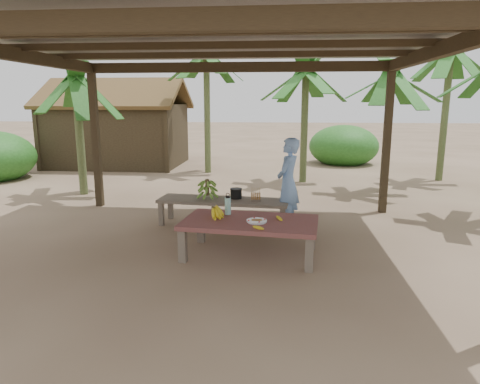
# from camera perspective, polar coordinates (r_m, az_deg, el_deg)

# --- Properties ---
(ground) EXTENTS (80.00, 80.00, 0.00)m
(ground) POSITION_cam_1_polar(r_m,az_deg,el_deg) (6.27, -2.50, -7.33)
(ground) COLOR brown
(ground) RESTS_ON ground
(pavilion) EXTENTS (6.60, 5.60, 2.95)m
(pavilion) POSITION_cam_1_polar(r_m,az_deg,el_deg) (5.96, -2.91, 18.77)
(pavilion) COLOR black
(pavilion) RESTS_ON ground
(work_table) EXTENTS (1.90, 1.19, 0.50)m
(work_table) POSITION_cam_1_polar(r_m,az_deg,el_deg) (5.80, 1.35, -4.41)
(work_table) COLOR brown
(work_table) RESTS_ON ground
(bench) EXTENTS (2.25, 0.81, 0.45)m
(bench) POSITION_cam_1_polar(r_m,az_deg,el_deg) (7.26, -2.24, -1.40)
(bench) COLOR brown
(bench) RESTS_ON ground
(ripe_banana_bunch) EXTENTS (0.32, 0.28, 0.18)m
(ripe_banana_bunch) POSITION_cam_1_polar(r_m,az_deg,el_deg) (5.89, -3.65, -2.62)
(ripe_banana_bunch) COLOR yellow
(ripe_banana_bunch) RESTS_ON work_table
(plate) EXTENTS (0.27, 0.27, 0.04)m
(plate) POSITION_cam_1_polar(r_m,az_deg,el_deg) (5.68, 2.24, -3.89)
(plate) COLOR white
(plate) RESTS_ON work_table
(loose_banana_front) EXTENTS (0.16, 0.10, 0.04)m
(loose_banana_front) POSITION_cam_1_polar(r_m,az_deg,el_deg) (5.37, 2.46, -4.78)
(loose_banana_front) COLOR yellow
(loose_banana_front) RESTS_ON work_table
(loose_banana_side) EXTENTS (0.10, 0.17, 0.04)m
(loose_banana_side) POSITION_cam_1_polar(r_m,az_deg,el_deg) (5.82, 5.27, -3.51)
(loose_banana_side) COLOR yellow
(loose_banana_side) RESTS_ON work_table
(water_flask) EXTENTS (0.08, 0.08, 0.31)m
(water_flask) POSITION_cam_1_polar(r_m,az_deg,el_deg) (6.05, -1.64, -1.79)
(water_flask) COLOR #3BBAAB
(water_flask) RESTS_ON work_table
(green_banana_stalk) EXTENTS (0.34, 0.34, 0.35)m
(green_banana_stalk) POSITION_cam_1_polar(r_m,az_deg,el_deg) (7.28, -4.38, 0.47)
(green_banana_stalk) COLOR #598C2D
(green_banana_stalk) RESTS_ON bench
(cooking_pot) EXTENTS (0.20, 0.20, 0.17)m
(cooking_pot) POSITION_cam_1_polar(r_m,az_deg,el_deg) (7.29, -0.53, -0.22)
(cooking_pot) COLOR black
(cooking_pot) RESTS_ON bench
(skewer_rack) EXTENTS (0.19, 0.10, 0.24)m
(skewer_rack) POSITION_cam_1_polar(r_m,az_deg,el_deg) (7.07, 2.13, -0.31)
(skewer_rack) COLOR #A57F47
(skewer_rack) RESTS_ON bench
(woman) EXTENTS (0.53, 0.64, 1.50)m
(woman) POSITION_cam_1_polar(r_m,az_deg,el_deg) (7.17, 6.42, 1.25)
(woman) COLOR #6F95D1
(woman) RESTS_ON ground
(hut) EXTENTS (4.40, 3.43, 2.85)m
(hut) POSITION_cam_1_polar(r_m,az_deg,el_deg) (14.88, -15.82, 7.72)
(hut) COLOR black
(hut) RESTS_ON ground
(banana_plant_ne) EXTENTS (1.80, 1.80, 2.95)m
(banana_plant_ne) POSITION_cam_1_polar(r_m,az_deg,el_deg) (10.50, 19.48, 13.41)
(banana_plant_ne) COLOR #596638
(banana_plant_ne) RESTS_ON ground
(banana_plant_n) EXTENTS (1.80, 1.80, 3.11)m
(banana_plant_n) POSITION_cam_1_polar(r_m,az_deg,el_deg) (11.26, 8.76, 14.59)
(banana_plant_n) COLOR #596638
(banana_plant_n) RESTS_ON ground
(banana_plant_nw) EXTENTS (1.80, 1.80, 3.69)m
(banana_plant_nw) POSITION_cam_1_polar(r_m,az_deg,el_deg) (12.79, -4.51, 16.88)
(banana_plant_nw) COLOR #596638
(banana_plant_nw) RESTS_ON ground
(banana_plant_w) EXTENTS (1.80, 1.80, 2.82)m
(banana_plant_w) POSITION_cam_1_polar(r_m,az_deg,el_deg) (10.26, -21.00, 12.67)
(banana_plant_w) COLOR #596638
(banana_plant_w) RESTS_ON ground
(banana_plant_far) EXTENTS (1.80, 1.80, 3.63)m
(banana_plant_far) POSITION_cam_1_polar(r_m,az_deg,el_deg) (12.62, 26.23, 15.53)
(banana_plant_far) COLOR #596638
(banana_plant_far) RESTS_ON ground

